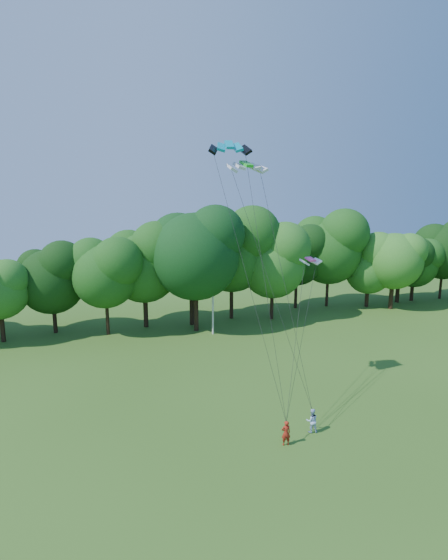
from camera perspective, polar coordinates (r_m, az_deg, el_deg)
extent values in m
cylinder|color=beige|center=(47.17, -1.47, -2.26)|extent=(0.21, 0.21, 8.31)
cube|color=beige|center=(46.41, -1.50, 2.49)|extent=(1.61, 0.58, 0.08)
imported|color=#A12314|center=(28.42, 8.09, -19.17)|extent=(0.60, 0.41, 1.59)
imported|color=#AEC7F2|center=(29.99, 11.40, -17.55)|extent=(0.86, 0.72, 1.60)
cube|color=#058BA7|center=(30.48, 0.70, 17.24)|extent=(2.84, 1.50, 0.69)
cube|color=green|center=(30.46, 2.93, 14.91)|extent=(2.81, 1.57, 0.53)
cube|color=#E03E91|center=(33.68, 11.23, 2.68)|extent=(1.74, 1.06, 0.29)
cylinder|color=#322313|center=(48.88, -3.68, -3.63)|extent=(0.49, 0.49, 5.27)
ellipsoid|color=#0E3311|center=(47.59, -3.78, 4.48)|extent=(10.54, 10.54, 11.50)
cylinder|color=#341D14|center=(62.28, 21.02, -1.71)|extent=(0.46, 0.46, 4.07)
ellipsoid|color=#2E681F|center=(61.38, 21.37, 3.18)|extent=(8.13, 8.13, 8.87)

